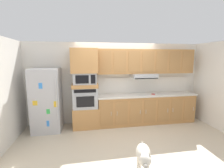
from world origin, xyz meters
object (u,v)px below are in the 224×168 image
(microwave, at_px, (85,78))
(screwdriver, at_px, (153,94))
(refrigerator, at_px, (47,100))
(built_in_oven, at_px, (85,97))
(dog, at_px, (143,155))

(microwave, xyz_separation_m, screwdriver, (2.08, -0.10, -0.53))
(refrigerator, height_order, built_in_oven, refrigerator)
(refrigerator, xyz_separation_m, microwave, (1.06, 0.07, 0.58))
(dog, bearing_deg, refrigerator, -121.39)
(refrigerator, relative_size, microwave, 2.73)
(built_in_oven, bearing_deg, refrigerator, -176.35)
(screwdriver, relative_size, dog, 0.21)
(refrigerator, bearing_deg, built_in_oven, 3.65)
(built_in_oven, height_order, dog, built_in_oven)
(refrigerator, relative_size, built_in_oven, 2.51)
(built_in_oven, relative_size, dog, 0.88)
(screwdriver, height_order, dog, screwdriver)
(built_in_oven, bearing_deg, microwave, -0.77)
(microwave, bearing_deg, built_in_oven, 179.23)
(refrigerator, height_order, dog, refrigerator)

